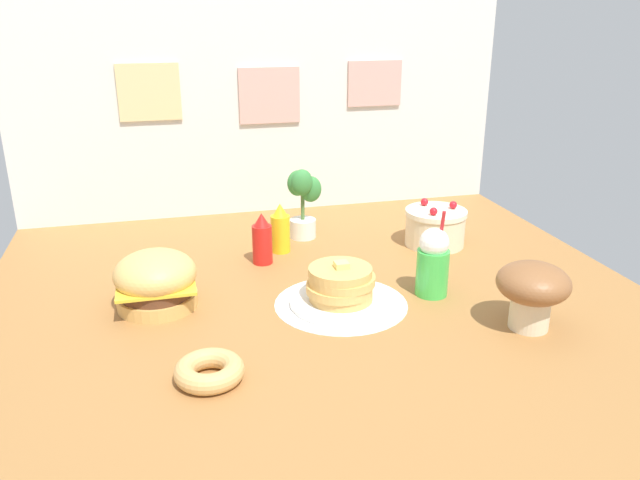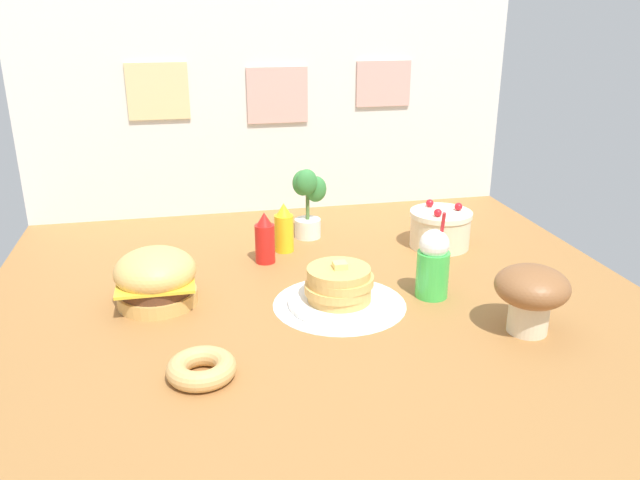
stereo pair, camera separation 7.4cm
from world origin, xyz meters
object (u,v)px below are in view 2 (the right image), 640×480
Objects in this scene: potted_plant at (308,200)px; pancake_stack at (339,288)px; donut_pink_glaze at (201,368)px; mushroom_stool at (531,292)px; ketchup_bottle at (265,239)px; layer_cake at (440,229)px; burger at (156,278)px; mustard_bottle at (284,229)px; cream_soda_cup at (433,264)px.

pancake_stack is at bearing -92.37° from potted_plant.
donut_pink_glaze is 0.91m from mushroom_stool.
ketchup_bottle is 1.08× the size of donut_pink_glaze.
potted_plant is at bearing 156.16° from layer_cake.
potted_plant is (-0.47, 0.21, 0.08)m from layer_cake.
layer_cake is 1.13× the size of mushroom_stool.
mustard_bottle is at bearing 38.27° from burger.
ketchup_bottle is 0.91× the size of mushroom_stool.
ketchup_bottle is 0.61m from cream_soda_cup.
mushroom_stool is at bearing -53.18° from mustard_bottle.
pancake_stack is 1.11× the size of potted_plant.
layer_cake is 0.83× the size of cream_soda_cup.
pancake_stack reaches higher than donut_pink_glaze.
mustard_bottle is (-0.09, 0.48, 0.03)m from pancake_stack.
burger is 0.88× the size of cream_soda_cup.
pancake_stack is at bearing -79.23° from mustard_bottle.
potted_plant is (-0.27, 0.61, 0.04)m from cream_soda_cup.
burger is 0.45m from ketchup_bottle.
cream_soda_cup is at bearing -65.90° from potted_plant.
pancake_stack is at bearing 149.82° from mushroom_stool.
mushroom_stool reaches higher than mustard_bottle.
mustard_bottle is 0.66× the size of potted_plant.
ketchup_bottle is at bearing -132.07° from potted_plant.
mushroom_stool is at bearing -63.05° from potted_plant.
potted_plant is (0.03, 0.61, 0.10)m from pancake_stack.
burger is 1.09m from mushroom_stool.
ketchup_bottle reaches higher than burger.
mustard_bottle is 0.19m from potted_plant.
potted_plant is at bearing 114.10° from cream_soda_cup.
ketchup_bottle is at bearing 70.53° from donut_pink_glaze.
burger reaches higher than donut_pink_glaze.
donut_pink_glaze is (-0.43, -0.32, -0.03)m from pancake_stack.
mushroom_stool is at bearing -45.60° from ketchup_bottle.
cream_soda_cup is 0.67m from potted_plant.
cream_soda_cup is at bearing -115.26° from layer_cake.
potted_plant is at bearing 116.95° from mushroom_stool.
layer_cake is at bearing 38.40° from donut_pink_glaze.
potted_plant reaches higher than burger.
pancake_stack is at bearing -140.57° from layer_cake.
pancake_stack is at bearing -13.04° from burger.
burger is 0.56m from pancake_stack.
ketchup_bottle and mustard_bottle have the same top height.
layer_cake is at bearing 15.07° from burger.
pancake_stack is (0.54, -0.13, -0.03)m from burger.
pancake_stack is at bearing 37.19° from donut_pink_glaze.
ketchup_bottle is 0.13m from mustard_bottle.
donut_pink_glaze is at bearing -115.83° from potted_plant.
mustard_bottle is 0.62m from cream_soda_cup.
layer_cake is 1.25× the size of mustard_bottle.
cream_soda_cup is (0.84, -0.13, 0.02)m from burger.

